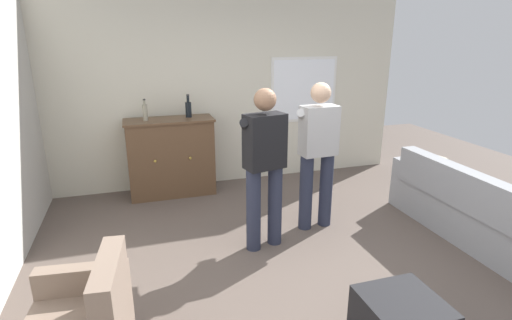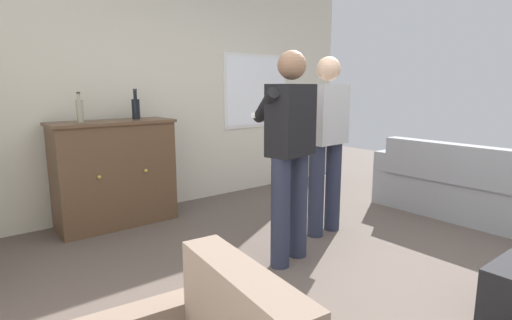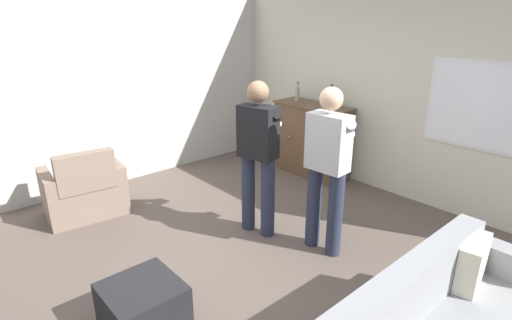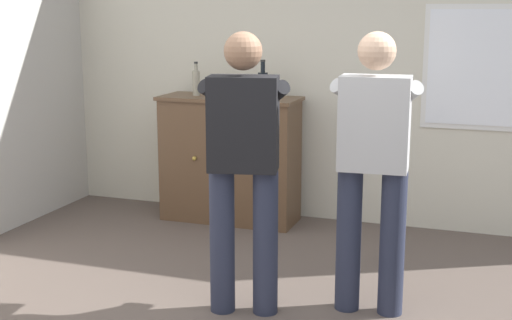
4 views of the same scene
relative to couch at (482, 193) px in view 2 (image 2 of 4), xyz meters
name	(u,v)px [view 2 (image 2 of 4)]	position (x,y,z in m)	size (l,w,h in m)	color
ground	(358,277)	(-1.97, 0.05, -0.33)	(10.40, 10.40, 0.00)	brown
wall_back_with_window	(184,87)	(-1.94, 2.71, 1.07)	(5.20, 0.15, 2.80)	beige
couch	(482,193)	(0.00, 0.00, 0.00)	(0.57, 2.33, 0.83)	gray
sideboard_cabinet	(115,173)	(-2.96, 2.35, 0.21)	(1.19, 0.49, 1.07)	brown
bottle_wine_green	(136,108)	(-2.68, 2.40, 0.87)	(0.08, 0.08, 0.31)	black
bottle_liquor_amber	(80,110)	(-3.25, 2.33, 0.86)	(0.06, 0.06, 0.29)	gray
person_standing_left	(289,148)	(-2.19, 0.60, 0.61)	(0.54, 0.51, 1.68)	#282D42
person_standing_right	(325,137)	(-1.47, 0.86, 0.61)	(0.56, 0.49, 1.68)	#282D42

